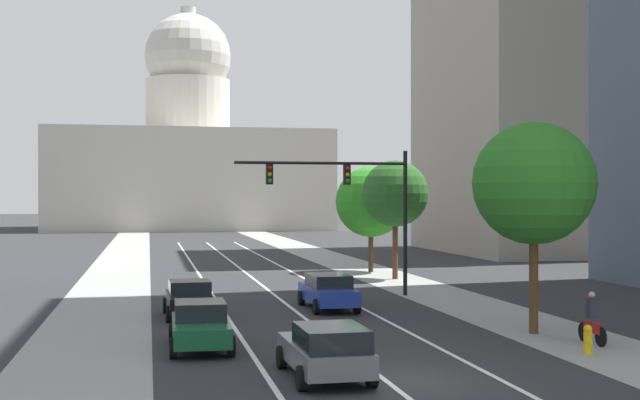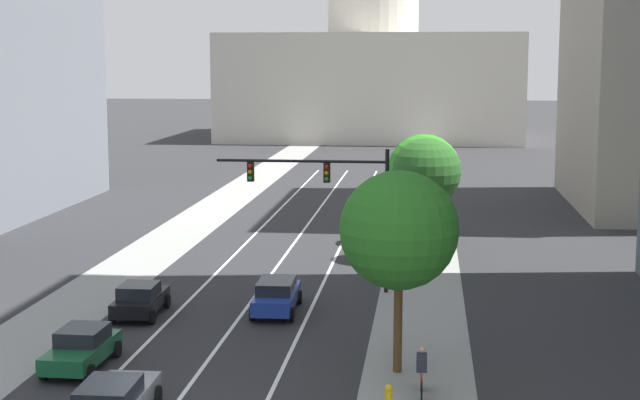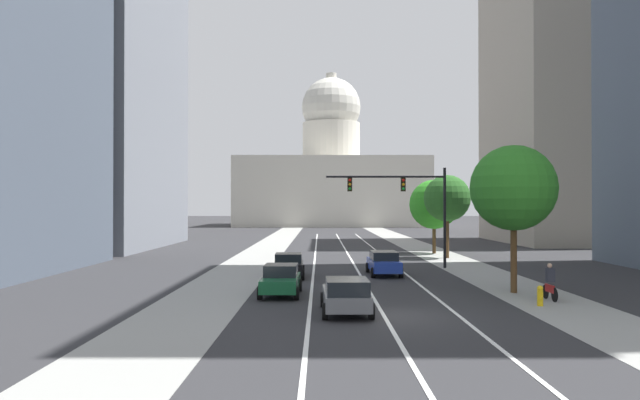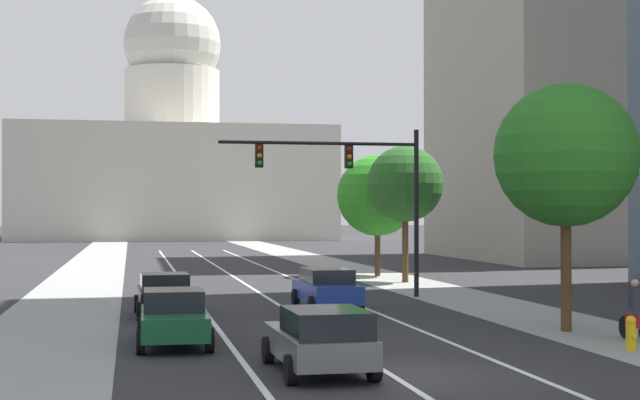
{
  "view_description": "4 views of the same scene",
  "coord_description": "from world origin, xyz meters",
  "px_view_note": "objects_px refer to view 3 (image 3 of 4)",
  "views": [
    {
      "loc": [
        -6.05,
        -21.53,
        4.77
      ],
      "look_at": [
        2.81,
        22.57,
        4.65
      ],
      "focal_mm": 48.06,
      "sensor_mm": 36.0,
      "label": 1
    },
    {
      "loc": [
        8.22,
        -27.96,
        11.39
      ],
      "look_at": [
        2.61,
        21.83,
        4.05
      ],
      "focal_mm": 54.48,
      "sensor_mm": 36.0,
      "label": 2
    },
    {
      "loc": [
        -2.54,
        -24.1,
        4.37
      ],
      "look_at": [
        -2.42,
        29.18,
        4.89
      ],
      "focal_mm": 34.07,
      "sensor_mm": 36.0,
      "label": 3
    },
    {
      "loc": [
        -5.59,
        -20.39,
        3.57
      ],
      "look_at": [
        2.62,
        21.2,
        4.11
      ],
      "focal_mm": 53.95,
      "sensor_mm": 36.0,
      "label": 4
    }
  ],
  "objects_px": {
    "car_gray": "(345,295)",
    "street_tree_mid_right": "(512,188)",
    "fire_hydrant": "(539,296)",
    "car_green": "(279,280)",
    "traffic_signal_mast": "(406,197)",
    "capitol_building": "(330,180)",
    "car_blue": "(382,263)",
    "cyclist": "(548,282)",
    "street_tree_far_right": "(433,204)",
    "car_black": "(287,265)",
    "street_tree_near_right": "(446,198)"
  },
  "relations": [
    {
      "from": "car_blue",
      "to": "traffic_signal_mast",
      "type": "xyz_separation_m",
      "value": [
        2.14,
        4.31,
        4.22
      ]
    },
    {
      "from": "car_green",
      "to": "street_tree_far_right",
      "type": "relative_size",
      "value": 0.62
    },
    {
      "from": "capitol_building",
      "to": "car_gray",
      "type": "xyz_separation_m",
      "value": [
        -1.48,
        -112.41,
        -9.49
      ]
    },
    {
      "from": "car_black",
      "to": "car_blue",
      "type": "xyz_separation_m",
      "value": [
        5.94,
        1.29,
        0.03
      ]
    },
    {
      "from": "fire_hydrant",
      "to": "street_tree_near_right",
      "type": "distance_m",
      "value": 24.77
    },
    {
      "from": "cyclist",
      "to": "street_tree_far_right",
      "type": "height_order",
      "value": "street_tree_far_right"
    },
    {
      "from": "capitol_building",
      "to": "cyclist",
      "type": "relative_size",
      "value": 23.92
    },
    {
      "from": "car_blue",
      "to": "fire_hydrant",
      "type": "distance_m",
      "value": 13.14
    },
    {
      "from": "capitol_building",
      "to": "street_tree_far_right",
      "type": "distance_m",
      "value": 81.8
    },
    {
      "from": "car_gray",
      "to": "street_tree_mid_right",
      "type": "xyz_separation_m",
      "value": [
        8.68,
        5.99,
        4.49
      ]
    },
    {
      "from": "car_gray",
      "to": "street_tree_far_right",
      "type": "distance_m",
      "value": 32.81
    },
    {
      "from": "car_blue",
      "to": "fire_hydrant",
      "type": "bearing_deg",
      "value": -156.3
    },
    {
      "from": "capitol_building",
      "to": "car_green",
      "type": "relative_size",
      "value": 9.72
    },
    {
      "from": "car_green",
      "to": "street_tree_far_right",
      "type": "bearing_deg",
      "value": -24.6
    },
    {
      "from": "car_green",
      "to": "street_tree_near_right",
      "type": "xyz_separation_m",
      "value": [
        12.57,
        21.08,
        4.24
      ]
    },
    {
      "from": "car_blue",
      "to": "fire_hydrant",
      "type": "xyz_separation_m",
      "value": [
        5.57,
        -11.9,
        -0.33
      ]
    },
    {
      "from": "car_blue",
      "to": "car_black",
      "type": "bearing_deg",
      "value": 100.88
    },
    {
      "from": "fire_hydrant",
      "to": "cyclist",
      "type": "xyz_separation_m",
      "value": [
        1.05,
        1.61,
        0.39
      ]
    },
    {
      "from": "fire_hydrant",
      "to": "street_tree_far_right",
      "type": "distance_m",
      "value": 29.57
    },
    {
      "from": "car_gray",
      "to": "car_green",
      "type": "relative_size",
      "value": 1.02
    },
    {
      "from": "capitol_building",
      "to": "car_gray",
      "type": "distance_m",
      "value": 112.82
    },
    {
      "from": "car_black",
      "to": "car_blue",
      "type": "height_order",
      "value": "car_blue"
    },
    {
      "from": "street_tree_mid_right",
      "to": "street_tree_near_right",
      "type": "xyz_separation_m",
      "value": [
        0.91,
        20.27,
        -0.26
      ]
    },
    {
      "from": "street_tree_near_right",
      "to": "street_tree_mid_right",
      "type": "bearing_deg",
      "value": -92.57
    },
    {
      "from": "street_tree_mid_right",
      "to": "street_tree_near_right",
      "type": "bearing_deg",
      "value": 87.43
    },
    {
      "from": "capitol_building",
      "to": "street_tree_mid_right",
      "type": "xyz_separation_m",
      "value": [
        7.2,
        -106.42,
        -5.01
      ]
    },
    {
      "from": "car_blue",
      "to": "street_tree_far_right",
      "type": "xyz_separation_m",
      "value": [
        6.46,
        17.38,
        3.72
      ]
    },
    {
      "from": "car_gray",
      "to": "car_black",
      "type": "distance_m",
      "value": 12.88
    },
    {
      "from": "fire_hydrant",
      "to": "street_tree_far_right",
      "type": "xyz_separation_m",
      "value": [
        0.9,
        29.28,
        4.04
      ]
    },
    {
      "from": "car_gray",
      "to": "street_tree_mid_right",
      "type": "relative_size",
      "value": 0.58
    },
    {
      "from": "car_green",
      "to": "traffic_signal_mast",
      "type": "bearing_deg",
      "value": -31.07
    },
    {
      "from": "capitol_building",
      "to": "car_black",
      "type": "distance_m",
      "value": 100.43
    },
    {
      "from": "car_blue",
      "to": "cyclist",
      "type": "height_order",
      "value": "cyclist"
    },
    {
      "from": "car_blue",
      "to": "cyclist",
      "type": "xyz_separation_m",
      "value": [
        6.61,
        -10.28,
        0.06
      ]
    },
    {
      "from": "car_black",
      "to": "street_tree_far_right",
      "type": "bearing_deg",
      "value": -35.03
    },
    {
      "from": "car_gray",
      "to": "street_tree_near_right",
      "type": "xyz_separation_m",
      "value": [
        9.59,
        26.26,
        4.22
      ]
    },
    {
      "from": "car_green",
      "to": "street_tree_mid_right",
      "type": "height_order",
      "value": "street_tree_mid_right"
    },
    {
      "from": "capitol_building",
      "to": "car_green",
      "type": "height_order",
      "value": "capitol_building"
    },
    {
      "from": "fire_hydrant",
      "to": "cyclist",
      "type": "relative_size",
      "value": 0.53
    },
    {
      "from": "car_gray",
      "to": "street_tree_far_right",
      "type": "xyz_separation_m",
      "value": [
        9.43,
        31.21,
        3.73
      ]
    },
    {
      "from": "car_gray",
      "to": "traffic_signal_mast",
      "type": "relative_size",
      "value": 0.51
    },
    {
      "from": "car_blue",
      "to": "street_tree_near_right",
      "type": "bearing_deg",
      "value": -29.44
    },
    {
      "from": "capitol_building",
      "to": "traffic_signal_mast",
      "type": "xyz_separation_m",
      "value": [
        3.63,
        -94.27,
        -5.26
      ]
    },
    {
      "from": "car_blue",
      "to": "cyclist",
      "type": "distance_m",
      "value": 12.23
    },
    {
      "from": "cyclist",
      "to": "car_green",
      "type": "bearing_deg",
      "value": 81.18
    },
    {
      "from": "fire_hydrant",
      "to": "street_tree_mid_right",
      "type": "height_order",
      "value": "street_tree_mid_right"
    },
    {
      "from": "fire_hydrant",
      "to": "street_tree_near_right",
      "type": "height_order",
      "value": "street_tree_near_right"
    },
    {
      "from": "fire_hydrant",
      "to": "street_tree_mid_right",
      "type": "distance_m",
      "value": 6.29
    },
    {
      "from": "cyclist",
      "to": "car_gray",
      "type": "bearing_deg",
      "value": 108.89
    },
    {
      "from": "car_black",
      "to": "fire_hydrant",
      "type": "distance_m",
      "value": 15.65
    }
  ]
}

